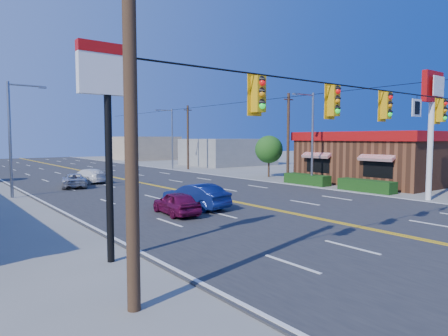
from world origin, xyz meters
TOP-DOWN VIEW (x-y plane):
  - ground at (0.00, 0.00)m, footprint 160.00×160.00m
  - road at (0.00, 20.00)m, footprint 20.00×120.00m
  - signal_span at (-0.12, 0.00)m, footprint 24.32×0.34m
  - kfc at (19.90, 12.00)m, footprint 16.30×12.40m
  - kfc_pylon at (11.00, 4.00)m, footprint 2.20×0.36m
  - pizza_hut_sign at (-11.00, 4.00)m, footprint 1.90×0.30m
  - streetlight_se at (10.79, 14.00)m, footprint 2.55×0.25m
  - streetlight_ne at (10.79, 38.00)m, footprint 2.55×0.25m
  - streetlight_sw at (-10.79, 22.00)m, footprint 2.55×0.25m
  - utility_pole_near at (12.20, 18.00)m, footprint 0.28×0.28m
  - utility_pole_mid at (12.20, 36.00)m, footprint 0.28×0.28m
  - utility_pole_far at (12.20, 54.00)m, footprint 0.28×0.28m
  - tree_kfc_rear at (13.50, 22.00)m, footprint 2.94×2.94m
  - bld_east_mid at (22.00, 40.00)m, footprint 12.00×10.00m
  - bld_east_far at (19.00, 62.00)m, footprint 10.00×10.00m
  - car_magenta at (-5.18, 9.57)m, footprint 1.84×3.80m
  - car_blue at (-3.34, 10.50)m, footprint 2.25×4.59m
  - car_white at (-3.89, 27.59)m, footprint 3.08×4.76m
  - car_silver at (-5.86, 25.00)m, footprint 3.03×4.54m

SIDE VIEW (x-z plane):
  - ground at x=0.00m, z-range 0.00..0.00m
  - road at x=0.00m, z-range 0.00..0.06m
  - car_silver at x=-5.86m, z-range 0.00..1.16m
  - car_magenta at x=-5.18m, z-range 0.00..1.25m
  - car_white at x=-3.89m, z-range 0.00..1.28m
  - car_blue at x=-3.34m, z-range 0.00..1.45m
  - bld_east_mid at x=22.00m, z-range 0.00..4.00m
  - bld_east_far at x=19.00m, z-range 0.00..4.40m
  - kfc at x=19.90m, z-range 0.03..4.73m
  - tree_kfc_rear at x=13.50m, z-range 0.73..5.14m
  - utility_pole_near at x=12.20m, z-range 0.00..8.40m
  - utility_pole_mid at x=12.20m, z-range 0.00..8.40m
  - utility_pole_far at x=12.20m, z-range 0.00..8.40m
  - streetlight_se at x=10.79m, z-range 0.51..8.51m
  - streetlight_ne at x=10.79m, z-range 0.51..8.51m
  - streetlight_sw at x=-10.79m, z-range 0.51..8.51m
  - signal_span at x=-0.12m, z-range 0.39..9.39m
  - pizza_hut_sign at x=-11.00m, z-range 1.76..8.61m
  - kfc_pylon at x=11.00m, z-range 1.79..10.29m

